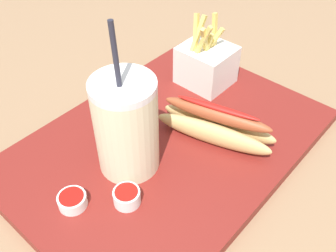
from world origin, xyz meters
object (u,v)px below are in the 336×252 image
at_px(hot_dog_1, 216,125).
at_px(ketchup_cup_1, 72,200).
at_px(soda_cup, 126,126).
at_px(ketchup_cup_2, 127,196).
at_px(fries_basket, 206,64).

bearing_deg(hot_dog_1, ketchup_cup_1, -15.61).
relative_size(soda_cup, ketchup_cup_2, 6.30).
bearing_deg(ketchup_cup_2, soda_cup, -137.13).
bearing_deg(fries_basket, ketchup_cup_2, 17.14).
bearing_deg(ketchup_cup_2, hot_dog_1, 175.71).
height_order(fries_basket, ketchup_cup_2, fries_basket).
distance_m(ketchup_cup_1, ketchup_cup_2, 0.07).
relative_size(soda_cup, hot_dog_1, 1.20).
bearing_deg(hot_dog_1, soda_cup, -25.98).
height_order(soda_cup, fries_basket, soda_cup).
bearing_deg(ketchup_cup_2, fries_basket, -162.86).
bearing_deg(hot_dog_1, ketchup_cup_2, -4.29).
height_order(hot_dog_1, ketchup_cup_1, hot_dog_1).
height_order(soda_cup, ketchup_cup_1, soda_cup).
xyz_separation_m(ketchup_cup_1, ketchup_cup_2, (-0.05, 0.05, 0.00)).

